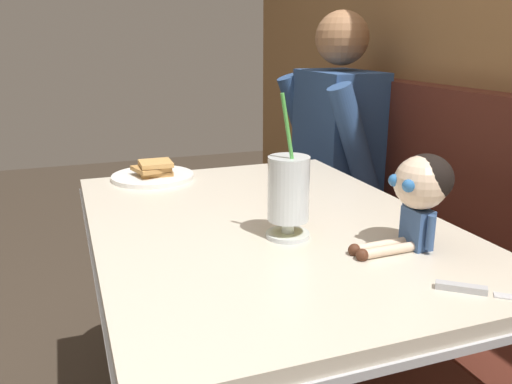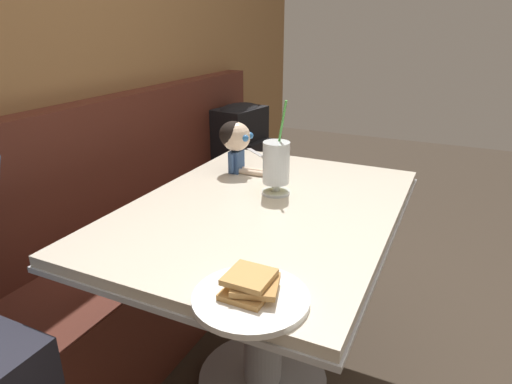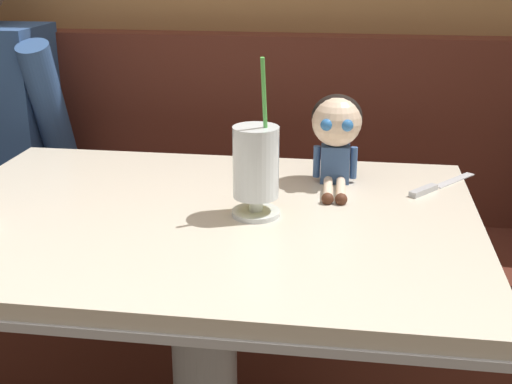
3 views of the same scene
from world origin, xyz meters
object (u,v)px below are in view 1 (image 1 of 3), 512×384
at_px(diner_patron, 329,143).
at_px(milkshake_glass, 288,192).
at_px(toast_plate, 153,174).
at_px(butter_knife, 482,291).
at_px(seated_doll, 421,188).

bearing_deg(diner_patron, milkshake_glass, -32.49).
xyz_separation_m(milkshake_glass, diner_patron, (-0.90, 0.57, -0.10)).
relative_size(toast_plate, diner_patron, 0.31).
distance_m(butter_knife, diner_patron, 1.31).
distance_m(milkshake_glass, diner_patron, 1.07).
height_order(butter_knife, seated_doll, seated_doll).
height_order(milkshake_glass, diner_patron, diner_patron).
bearing_deg(diner_patron, toast_plate, -68.01).
distance_m(toast_plate, milkshake_glass, 0.63).
height_order(toast_plate, diner_patron, diner_patron).
relative_size(toast_plate, milkshake_glass, 0.79).
bearing_deg(seated_doll, milkshake_glass, -122.73).
bearing_deg(diner_patron, seated_doll, -18.34).
bearing_deg(butter_knife, milkshake_glass, -150.26).
height_order(toast_plate, seated_doll, seated_doll).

